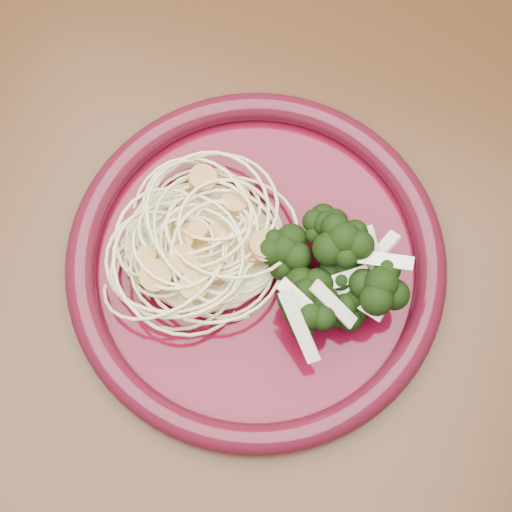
{
  "coord_description": "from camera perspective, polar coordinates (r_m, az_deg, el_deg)",
  "views": [
    {
      "loc": [
        -0.04,
        -0.18,
        1.25
      ],
      "look_at": [
        -0.09,
        -0.02,
        0.77
      ],
      "focal_mm": 50.0,
      "sensor_mm": 36.0,
      "label": 1
    }
  ],
  "objects": [
    {
      "name": "dining_table",
      "position": [
        0.63,
        8.8,
        -4.22
      ],
      "size": [
        1.2,
        0.8,
        0.75
      ],
      "color": "#472814",
      "rests_on": "ground"
    },
    {
      "name": "onion_garnish",
      "position": [
        0.47,
        6.04,
        -0.15
      ],
      "size": [
        0.06,
        0.08,
        0.05
      ],
      "primitive_type": null,
      "rotation": [
        0.0,
        0.0,
        0.05
      ],
      "color": "silver",
      "rests_on": "broccoli_pile"
    },
    {
      "name": "broccoli_pile",
      "position": [
        0.5,
        5.72,
        -1.21
      ],
      "size": [
        0.08,
        0.13,
        0.04
      ],
      "primitive_type": "ellipsoid",
      "rotation": [
        0.0,
        0.0,
        0.05
      ],
      "color": "black",
      "rests_on": "dinner_plate"
    },
    {
      "name": "dinner_plate",
      "position": [
        0.52,
        -0.0,
        -0.36
      ],
      "size": [
        0.29,
        0.29,
        0.02
      ],
      "rotation": [
        0.0,
        0.0,
        0.05
      ],
      "color": "#4E0717",
      "rests_on": "dining_table"
    },
    {
      "name": "spaghetti_pile",
      "position": [
        0.51,
        -4.53,
        1.17
      ],
      "size": [
        0.12,
        0.11,
        0.03
      ],
      "primitive_type": "ellipsoid",
      "rotation": [
        0.0,
        0.0,
        0.05
      ],
      "color": "beige",
      "rests_on": "dinner_plate"
    },
    {
      "name": "scallop_cluster",
      "position": [
        0.49,
        -4.8,
        2.43
      ],
      "size": [
        0.11,
        0.11,
        0.03
      ],
      "primitive_type": null,
      "rotation": [
        0.0,
        0.0,
        0.05
      ],
      "color": "tan",
      "rests_on": "spaghetti_pile"
    }
  ]
}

